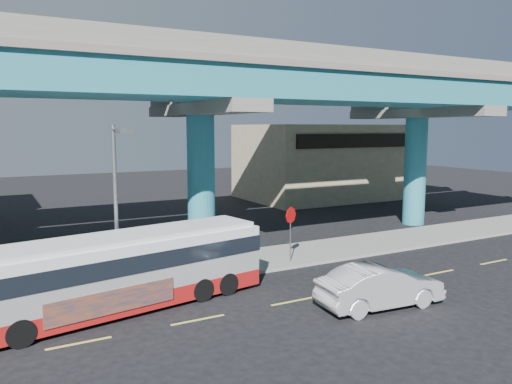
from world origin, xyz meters
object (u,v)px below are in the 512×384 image
transit_bus (124,269)px  sedan (380,286)px  stop_sign (291,222)px  street_lamp (118,184)px

transit_bus → sedan: (8.52, -4.33, -0.75)m
transit_bus → stop_sign: size_ratio=4.11×
sedan → street_lamp: 10.79m
sedan → transit_bus: bearing=68.4°
transit_bus → street_lamp: bearing=70.2°
transit_bus → stop_sign: (8.70, 2.22, 0.60)m
stop_sign → sedan: bearing=-91.8°
street_lamp → stop_sign: street_lamp is taller
street_lamp → transit_bus: bearing=-99.6°
transit_bus → street_lamp: (0.26, 1.51, 3.01)m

